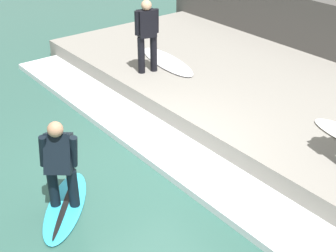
# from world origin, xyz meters

# --- Properties ---
(ground_plane) EXTENTS (28.00, 28.00, 0.00)m
(ground_plane) POSITION_xyz_m (0.00, 0.00, 0.00)
(ground_plane) COLOR #2D564C
(concrete_ledge) EXTENTS (4.40, 11.52, 0.43)m
(concrete_ledge) POSITION_xyz_m (3.23, 0.00, 0.22)
(concrete_ledge) COLOR gray
(concrete_ledge) RESTS_ON ground_plane
(wave_foam_crest) EXTENTS (0.99, 10.94, 0.12)m
(wave_foam_crest) POSITION_xyz_m (0.54, 0.00, 0.06)
(wave_foam_crest) COLOR silver
(wave_foam_crest) RESTS_ON ground_plane
(surfboard_riding) EXTENTS (1.45, 1.60, 0.07)m
(surfboard_riding) POSITION_xyz_m (-1.53, -0.00, 0.03)
(surfboard_riding) COLOR #2DADD1
(surfboard_riding) RESTS_ON ground_plane
(surfer_riding) EXTENTS (0.54, 0.55, 1.35)m
(surfer_riding) POSITION_xyz_m (-1.53, -0.00, 0.81)
(surfer_riding) COLOR black
(surfer_riding) RESTS_ON surfboard_riding
(surfer_waiting_near) EXTENTS (0.51, 0.32, 1.54)m
(surfer_waiting_near) POSITION_xyz_m (1.79, 2.54, 1.30)
(surfer_waiting_near) COLOR black
(surfer_waiting_near) RESTS_ON concrete_ledge
(surfboard_waiting_near) EXTENTS (0.89, 2.09, 0.06)m
(surfboard_waiting_near) POSITION_xyz_m (2.44, 2.69, 0.46)
(surfboard_waiting_near) COLOR silver
(surfboard_waiting_near) RESTS_ON concrete_ledge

